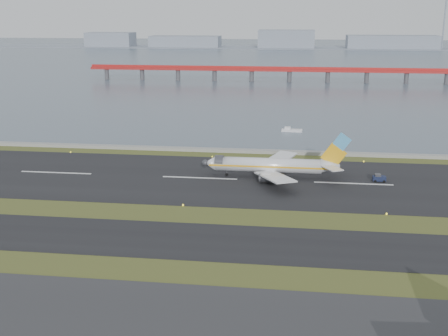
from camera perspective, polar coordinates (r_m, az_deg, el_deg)
The scene contains 10 objects.
ground at distance 121.01m, azimuth -4.89°, elevation -5.05°, with size 1000.00×1000.00×0.00m, color #314418.
taxiway_strip at distance 110.12m, azimuth -6.20°, elevation -7.18°, with size 1000.00×18.00×0.10m, color black.
runway_strip at distance 148.93m, azimuth -2.48°, elevation -1.03°, with size 1000.00×45.00×0.10m, color black.
seawall at distance 177.43m, azimuth -0.84°, elevation 1.84°, with size 1000.00×2.50×1.00m, color gray.
bay_water at distance 572.78m, azimuth 4.95°, elevation 11.16°, with size 1400.00×800.00×1.30m, color #465665.
red_pier at distance 362.41m, azimuth 6.68°, elevation 9.81°, with size 260.00×5.00×10.20m.
far_shoreline at distance 731.66m, azimuth 6.63°, elevation 12.52°, with size 1400.00×80.00×60.50m.
airliner at distance 148.74m, azimuth 5.06°, elevation 0.27°, with size 38.52×32.89×12.80m.
pushback_tug at distance 150.84m, azimuth 15.47°, elevation -0.99°, with size 3.33×2.04×2.10m.
workboat_near at distance 209.13m, azimuth 6.83°, elevation 3.84°, with size 7.63×2.57×1.84m.
Camera 1 is at (24.61, -110.69, 42.26)m, focal length 45.00 mm.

